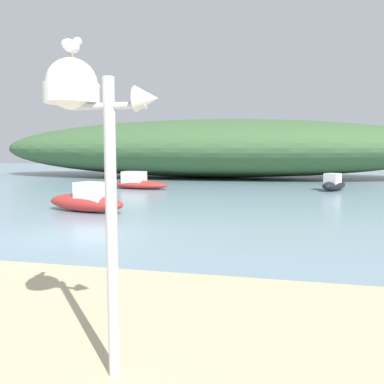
{
  "coord_description": "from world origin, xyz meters",
  "views": [
    {
      "loc": [
        5.94,
        -10.67,
        2.58
      ],
      "look_at": [
        2.63,
        4.39,
        0.94
      ],
      "focal_mm": 36.43,
      "sensor_mm": 36.0,
      "label": 1
    }
  ],
  "objects_px": {
    "motorboat_west_reach": "(87,200)",
    "motorboat_by_sandbar": "(138,183)",
    "seagull_on_radar": "(72,45)",
    "mast_structure": "(84,113)",
    "motorboat_mid_channel": "(334,184)"
  },
  "relations": [
    {
      "from": "motorboat_west_reach",
      "to": "motorboat_mid_channel",
      "type": "distance_m",
      "value": 16.19
    },
    {
      "from": "mast_structure",
      "to": "seagull_on_radar",
      "type": "relative_size",
      "value": 10.36
    },
    {
      "from": "motorboat_west_reach",
      "to": "mast_structure",
      "type": "bearing_deg",
      "value": -62.41
    },
    {
      "from": "motorboat_west_reach",
      "to": "motorboat_by_sandbar",
      "type": "xyz_separation_m",
      "value": [
        -1.41,
        9.99,
        -0.07
      ]
    },
    {
      "from": "seagull_on_radar",
      "to": "motorboat_by_sandbar",
      "type": "height_order",
      "value": "seagull_on_radar"
    },
    {
      "from": "mast_structure",
      "to": "motorboat_mid_channel",
      "type": "bearing_deg",
      "value": 76.46
    },
    {
      "from": "mast_structure",
      "to": "motorboat_west_reach",
      "type": "xyz_separation_m",
      "value": [
        -5.93,
        11.35,
        -2.46
      ]
    },
    {
      "from": "motorboat_west_reach",
      "to": "motorboat_by_sandbar",
      "type": "distance_m",
      "value": 10.09
    },
    {
      "from": "mast_structure",
      "to": "seagull_on_radar",
      "type": "height_order",
      "value": "seagull_on_radar"
    },
    {
      "from": "motorboat_west_reach",
      "to": "motorboat_mid_channel",
      "type": "bearing_deg",
      "value": 45.11
    },
    {
      "from": "motorboat_west_reach",
      "to": "motorboat_mid_channel",
      "type": "height_order",
      "value": "motorboat_west_reach"
    },
    {
      "from": "mast_structure",
      "to": "motorboat_by_sandbar",
      "type": "distance_m",
      "value": 22.71
    },
    {
      "from": "seagull_on_radar",
      "to": "motorboat_west_reach",
      "type": "bearing_deg",
      "value": 117.16
    },
    {
      "from": "seagull_on_radar",
      "to": "motorboat_by_sandbar",
      "type": "relative_size",
      "value": 0.07
    },
    {
      "from": "motorboat_by_sandbar",
      "to": "motorboat_west_reach",
      "type": "bearing_deg",
      "value": -81.96
    }
  ]
}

